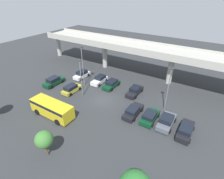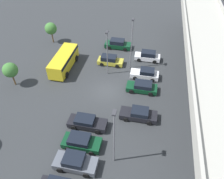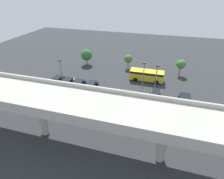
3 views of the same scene
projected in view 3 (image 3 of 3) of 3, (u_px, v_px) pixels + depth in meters
The scene contains 19 objects.
ground_plane at pixel (120, 96), 36.18m from camera, with size 110.07×110.07×0.00m, color #2D3033.
highway_overpass at pixel (96, 109), 21.82m from camera, with size 52.58×6.67×7.69m.
parked_car_0 at pixel (185, 100), 33.36m from camera, with size 2.18×4.88×1.68m.
parked_car_1 at pixel (168, 116), 29.22m from camera, with size 1.97×4.39×1.70m.
parked_car_2 at pixel (155, 95), 34.96m from camera, with size 2.02×4.34×1.59m.
parked_car_3 at pixel (138, 111), 30.42m from camera, with size 2.04×4.41×1.62m.
parked_car_4 at pixel (120, 108), 31.32m from camera, with size 2.18×4.49×1.49m.
parked_car_5 at pixel (92, 104), 32.53m from camera, with size 2.09×4.79×1.51m.
parked_car_6 at pixel (91, 86), 38.24m from camera, with size 2.09×4.85×1.47m.
parked_car_7 at pixel (79, 84), 38.79m from camera, with size 2.20×4.45×1.49m.
parked_car_8 at pixel (67, 83), 39.20m from camera, with size 2.22×4.60×1.70m.
parked_car_9 at pixel (57, 81), 40.27m from camera, with size 2.07×4.73×1.52m.
shuttle_bus at pixel (147, 75), 41.14m from camera, with size 7.78×2.80×2.52m.
lamp_post_near_aisle at pixel (155, 85), 29.93m from camera, with size 0.70×0.35×8.62m.
lamp_post_mid_lot at pixel (143, 78), 33.57m from camera, with size 0.70×0.35×7.46m.
lamp_post_by_overpass at pixel (62, 76), 33.68m from camera, with size 0.70×0.35×7.89m.
tree_front_left at pixel (181, 64), 43.02m from camera, with size 2.24×2.24×4.03m.
tree_front_centre at pixel (128, 59), 46.74m from camera, with size 2.22×2.22×3.83m.
tree_front_right at pixel (87, 55), 49.07m from camera, with size 3.12×3.12×4.36m.
Camera 3 is at (-6.75, 29.67, 19.69)m, focal length 28.00 mm.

